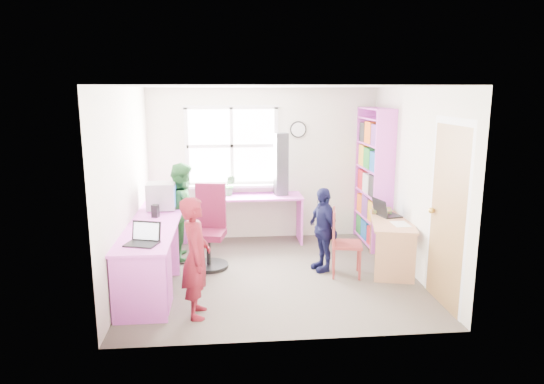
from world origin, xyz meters
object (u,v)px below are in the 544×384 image
Objects in this scene: crt_monitor at (161,196)px; person_red at (196,257)px; laptop_left at (144,239)px; person_navy at (323,229)px; person_green at (184,211)px; wooden_chair at (342,240)px; potted_plant at (230,186)px; laptop_right at (385,212)px; bookshelf at (373,181)px; cd_tower at (281,164)px; swivel_chair at (209,232)px; right_desk at (392,233)px; l_desk at (168,251)px.

person_red is (0.56, -1.71, -0.29)m from crt_monitor.
person_navy is (2.15, 0.99, -0.24)m from laptop_left.
person_red is 1.91m from person_green.
wooden_chair is 2.13m from potted_plant.
person_navy is (-0.20, 0.21, 0.09)m from wooden_chair.
laptop_right is 2.87m from person_red.
cd_tower is at bearing 169.86° from bookshelf.
swivel_chair is at bearing 174.99° from wooden_chair.
bookshelf reaches higher than crt_monitor.
crt_monitor is 1.51m from laptop_left.
swivel_chair is 1.16× the size of cd_tower.
bookshelf reaches higher than person_navy.
cd_tower is 0.75× the size of person_red.
potted_plant reaches higher than laptop_right.
right_desk is at bearing -92.88° from bookshelf.
swivel_chair is 1.28× the size of wooden_chair.
laptop_right is 1.27× the size of potted_plant.
person_red is at bearing -139.65° from wooden_chair.
right_desk is 2.45m from swivel_chair.
swivel_chair is at bearing 56.05° from l_desk.
potted_plant is 0.25× the size of person_red.
bookshelf is at bearing -49.39° from person_red.
person_navy is at bearing 145.38° from wooden_chair.
bookshelf reaches higher than wooden_chair.
bookshelf is 3.75m from laptop_left.
swivel_chair is 2.86× the size of laptop_left.
l_desk is at bearing -112.89° from swivel_chair.
person_green is (-2.86, -0.37, -0.32)m from bookshelf.
wooden_chair is 0.64× the size of person_green.
cd_tower reaches higher than l_desk.
cd_tower is 1.68m from person_green.
crt_monitor is at bearing 71.80° from laptop_right.
laptop_left is at bearing 98.88° from laptop_right.
laptop_left is 2.91m from cd_tower.
bookshelf is at bearing -95.47° from person_green.
bookshelf is at bearing -18.55° from laptop_right.
bookshelf is (0.05, 1.07, 0.52)m from right_desk.
crt_monitor is 1.82m from person_red.
right_desk is (2.90, 0.40, 0.02)m from l_desk.
person_green reaches higher than laptop_right.
swivel_chair reaches higher than person_navy.
person_navy is at bearing -123.00° from person_green.
potted_plant is (0.76, 1.74, 0.46)m from l_desk.
person_red is at bearing 175.67° from person_green.
swivel_chair reaches higher than l_desk.
wooden_chair is 2.71× the size of potted_plant.
laptop_left is (-0.00, -1.50, -0.14)m from crt_monitor.
cd_tower is 3.00× the size of potted_plant.
wooden_chair is 2.50m from laptop_left.
potted_plant is (-1.41, 1.54, 0.44)m from wooden_chair.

